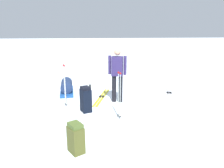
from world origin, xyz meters
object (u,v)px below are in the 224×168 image
object	(u,v)px
skier_standing	(117,72)
backpack_large_dark	(86,99)
ski_pair_near	(169,93)
thermos_bottle	(90,88)
gear_sled	(67,87)
ski_pair_far	(102,97)
ski_poles_planted_near	(65,83)
ski_poles_planted_far	(119,93)
backpack_bright	(76,138)

from	to	relation	value
skier_standing	backpack_large_dark	bearing A→B (deg)	-52.39
skier_standing	ski_pair_near	bearing A→B (deg)	109.19
ski_pair_near	backpack_large_dark	distance (m)	3.28
skier_standing	thermos_bottle	bearing A→B (deg)	-144.70
gear_sled	ski_pair_far	bearing A→B (deg)	62.51
ski_pair_near	ski_pair_far	world-z (taller)	same
skier_standing	backpack_large_dark	distance (m)	1.36
ski_poles_planted_near	thermos_bottle	xyz separation A→B (m)	(-1.47, 0.72, -0.57)
ski_pair_near	thermos_bottle	world-z (taller)	thermos_bottle
ski_pair_far	thermos_bottle	size ratio (longest dim) A/B	7.05
ski_pair_far	ski_poles_planted_far	xyz separation A→B (m)	(1.75, 0.38, 0.68)
gear_sled	thermos_bottle	xyz separation A→B (m)	(-0.12, 0.84, -0.09)
ski_pair_near	thermos_bottle	size ratio (longest dim) A/B	6.61
skier_standing	ski_poles_planted_far	size ratio (longest dim) A/B	1.38
skier_standing	ski_poles_planted_near	xyz separation A→B (m)	(0.25, -1.59, -0.25)
gear_sled	backpack_bright	bearing A→B (deg)	8.71
ski_pair_far	ski_pair_near	bearing A→B (deg)	95.09
backpack_large_dark	backpack_bright	size ratio (longest dim) A/B	1.21
ski_pair_far	ski_poles_planted_near	size ratio (longest dim) A/B	1.45
ski_pair_far	backpack_large_dark	bearing A→B (deg)	-22.30
ski_pair_near	gear_sled	size ratio (longest dim) A/B	1.33
ski_pair_far	ski_poles_planted_far	size ratio (longest dim) A/B	1.49
ski_pair_near	backpack_large_dark	world-z (taller)	backpack_large_dark
skier_standing	ski_pair_far	distance (m)	1.15
ski_poles_planted_far	thermos_bottle	bearing A→B (deg)	-162.96
gear_sled	backpack_large_dark	bearing A→B (deg)	21.62
ski_pair_near	gear_sled	bearing A→B (deg)	-96.62
ski_pair_near	ski_poles_planted_near	xyz separation A→B (m)	(0.93, -3.55, 0.69)
ski_pair_near	ski_poles_planted_far	size ratio (longest dim) A/B	1.39
gear_sled	thermos_bottle	size ratio (longest dim) A/B	4.97
backpack_large_dark	thermos_bottle	xyz separation A→B (m)	(-1.97, 0.10, -0.23)
backpack_large_dark	ski_poles_planted_far	world-z (taller)	ski_poles_planted_far
ski_poles_planted_far	gear_sled	size ratio (longest dim) A/B	0.96
backpack_bright	skier_standing	bearing A→B (deg)	158.38
backpack_bright	gear_sled	xyz separation A→B (m)	(-3.90, -0.60, -0.07)
backpack_bright	ski_poles_planted_far	world-z (taller)	ski_poles_planted_far
backpack_bright	backpack_large_dark	bearing A→B (deg)	176.17
skier_standing	gear_sled	xyz separation A→B (m)	(-1.11, -1.71, -0.73)
backpack_bright	thermos_bottle	size ratio (longest dim) A/B	2.29
ski_poles_planted_far	backpack_bright	bearing A→B (deg)	-33.79
backpack_bright	ski_poles_planted_near	xyz separation A→B (m)	(-2.55, -0.48, 0.41)
ski_pair_far	gear_sled	world-z (taller)	gear_sled
ski_pair_far	backpack_bright	size ratio (longest dim) A/B	3.08
backpack_large_dark	ski_poles_planted_far	size ratio (longest dim) A/B	0.59
thermos_bottle	backpack_bright	bearing A→B (deg)	-3.44
gear_sled	ski_poles_planted_far	bearing A→B (deg)	33.92
backpack_large_dark	gear_sled	distance (m)	2.00
skier_standing	backpack_bright	size ratio (longest dim) A/B	2.85
ski_pair_near	backpack_bright	distance (m)	4.64
ski_pair_far	backpack_large_dark	xyz separation A→B (m)	(1.21, -0.50, 0.34)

